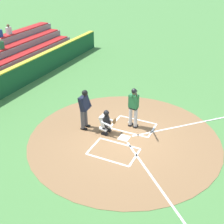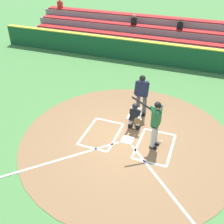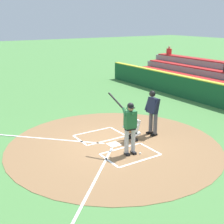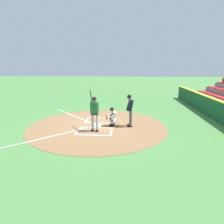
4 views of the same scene
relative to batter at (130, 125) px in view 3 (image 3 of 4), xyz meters
name	(u,v)px [view 3 (image 3 of 4)]	position (x,y,z in m)	size (l,w,h in m)	color
ground_plane	(114,145)	(0.99, 0.00, -1.10)	(120.00, 120.00, 0.00)	#4C8442
dirt_circle	(114,145)	(0.99, 0.00, -1.09)	(8.00, 8.00, 0.01)	olive
home_plate_and_chalk	(94,150)	(0.99, 0.88, -1.08)	(7.93, 4.91, 0.01)	white
batter	(130,125)	(0.00, 0.00, 0.00)	(1.01, 0.61, 2.13)	#BCBCBC
catcher	(133,126)	(0.96, -0.85, -0.51)	(0.59, 0.61, 1.13)	black
plate_umpire	(153,110)	(0.99, -1.87, -0.02)	(0.58, 0.41, 1.86)	#4C4C51
baseball	(140,153)	(-0.23, -0.31, -1.06)	(0.07, 0.07, 0.07)	white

